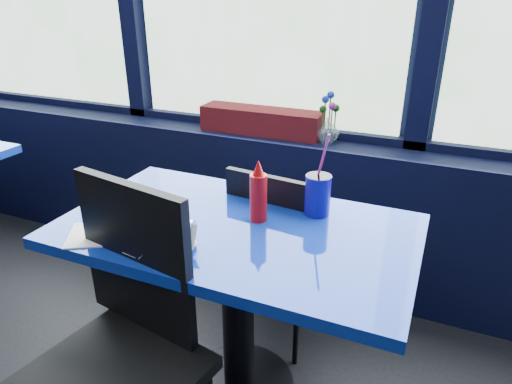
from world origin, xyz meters
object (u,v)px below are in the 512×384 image
Objects in this scene: chair_near_front at (123,333)px; chair_near_back at (276,247)px; planter_box at (261,121)px; ketchup_bottle at (258,194)px; food_basket at (157,236)px; near_table at (237,271)px; soda_cup at (318,194)px; flower_vase at (328,127)px.

chair_near_back is at bearing 85.95° from chair_near_front.
ketchup_bottle is at bearing -68.51° from planter_box.
planter_box is 0.88m from ketchup_bottle.
chair_near_front is 3.82× the size of food_basket.
food_basket is (-0.17, -0.21, 0.21)m from near_table.
chair_near_front is at bearing -122.19° from soda_cup.
near_table is 0.40m from soda_cup.
flower_vase is (0.08, 0.87, 0.31)m from near_table.
soda_cup reaches higher than food_basket.
near_table is 0.97m from planter_box.
soda_cup is (0.23, 0.20, 0.26)m from near_table.
planter_box is 2.84× the size of ketchup_bottle.
food_basket is (-0.25, -1.08, -0.09)m from flower_vase.
chair_near_back is 3.50× the size of flower_vase.
near_table is 0.33m from chair_near_back.
chair_near_front is at bearing -100.66° from flower_vase.
ketchup_bottle is 0.22m from soda_cup.
near_table is 0.92m from flower_vase.
food_basket is at bearing 101.33° from chair_near_front.
chair_near_back is at bearing 86.02° from near_table.
ketchup_bottle is (0.22, 0.50, 0.28)m from chair_near_front.
food_basket is at bearing -102.93° from flower_vase.
chair_near_front is 0.61m from ketchup_bottle.
food_basket is at bearing 76.21° from chair_near_back.
flower_vase is (0.35, -0.02, 0.01)m from planter_box.
flower_vase is 1.11m from food_basket.
chair_near_back is 0.67m from flower_vase.
flower_vase is 0.69m from soda_cup.
soda_cup reaches higher than ketchup_bottle.
flower_vase reaches higher than chair_near_back.
soda_cup is at bearing -77.43° from flower_vase.
ketchup_bottle is (0.05, 0.07, 0.28)m from near_table.
ketchup_bottle is (0.33, -0.81, -0.02)m from planter_box.
food_basket is 1.17× the size of ketchup_bottle.
planter_box is at bearing 177.28° from flower_vase.
ketchup_bottle is at bearing 62.60° from food_basket.
chair_near_back reaches higher than near_table.
chair_near_back is 3.85× the size of ketchup_bottle.
planter_box is 2.59× the size of flower_vase.
chair_near_front reaches higher than chair_near_back.
near_table is at bearing -73.12° from planter_box.
chair_near_back is at bearing -95.62° from flower_vase.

